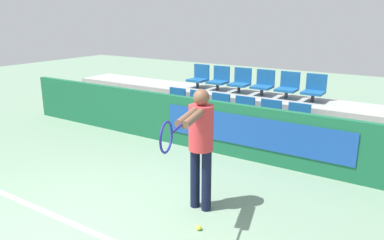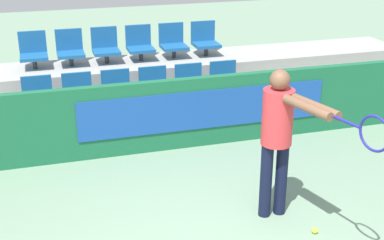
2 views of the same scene
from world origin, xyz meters
TOP-DOWN VIEW (x-y plane):
  - barrier_wall at (0.02, 3.47)m, footprint 10.06×0.14m
  - bleacher_tier_front at (0.00, 4.07)m, footprint 9.66×1.03m
  - bleacher_tier_middle at (0.00, 5.10)m, footprint 9.66×1.03m
  - stadium_chair_0 at (-1.38, 4.19)m, footprint 0.41×0.42m
  - stadium_chair_1 at (-0.83, 4.19)m, footprint 0.41×0.42m
  - stadium_chair_2 at (-0.28, 4.19)m, footprint 0.41×0.42m
  - stadium_chair_3 at (0.28, 4.19)m, footprint 0.41×0.42m
  - stadium_chair_4 at (0.83, 4.19)m, footprint 0.41×0.42m
  - stadium_chair_5 at (1.38, 4.19)m, footprint 0.41×0.42m
  - stadium_chair_6 at (-1.38, 5.22)m, footprint 0.41×0.42m
  - stadium_chair_7 at (-0.83, 5.22)m, footprint 0.41×0.42m
  - stadium_chair_8 at (-0.28, 5.22)m, footprint 0.41×0.42m
  - stadium_chair_9 at (0.28, 5.22)m, footprint 0.41×0.42m
  - stadium_chair_10 at (0.83, 5.22)m, footprint 0.41×0.42m
  - stadium_chair_11 at (1.38, 5.22)m, footprint 0.41×0.42m
  - tennis_player at (0.99, 1.42)m, footprint 0.53×1.48m
  - tennis_ball at (1.24, 1.01)m, footprint 0.07×0.07m

SIDE VIEW (x-z plane):
  - tennis_ball at x=1.24m, z-range 0.00..0.07m
  - bleacher_tier_front at x=0.00m, z-range 0.00..0.41m
  - bleacher_tier_middle at x=0.00m, z-range 0.00..0.83m
  - barrier_wall at x=0.02m, z-range 0.00..1.00m
  - stadium_chair_0 at x=-1.38m, z-range 0.39..0.94m
  - stadium_chair_1 at x=-0.83m, z-range 0.39..0.94m
  - stadium_chair_2 at x=-0.28m, z-range 0.39..0.94m
  - stadium_chair_3 at x=0.28m, z-range 0.39..0.94m
  - stadium_chair_4 at x=0.83m, z-range 0.39..0.94m
  - stadium_chair_5 at x=1.38m, z-range 0.39..0.94m
  - tennis_player at x=0.99m, z-range 0.19..1.84m
  - stadium_chair_6 at x=-1.38m, z-range 0.81..1.35m
  - stadium_chair_7 at x=-0.83m, z-range 0.81..1.35m
  - stadium_chair_8 at x=-0.28m, z-range 0.81..1.35m
  - stadium_chair_9 at x=0.28m, z-range 0.81..1.35m
  - stadium_chair_10 at x=0.83m, z-range 0.81..1.35m
  - stadium_chair_11 at x=1.38m, z-range 0.81..1.35m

